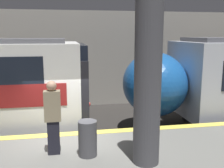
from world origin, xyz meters
TOP-DOWN VIEW (x-y plane):
  - ground_plane at (0.00, 0.00)m, footprint 120.00×120.00m
  - station_rear_barrier at (0.00, 6.62)m, footprint 50.00×0.15m
  - support_pillar_near at (1.70, -2.15)m, footprint 0.59×0.59m
  - person_waiting at (-0.34, -1.35)m, footprint 0.38×0.24m
  - trash_bin at (0.45, -1.59)m, footprint 0.44×0.44m

SIDE VIEW (x-z plane):
  - ground_plane at x=0.00m, z-range 0.00..0.00m
  - trash_bin at x=0.45m, z-range 1.01..1.86m
  - person_waiting at x=-0.34m, z-range 1.07..2.85m
  - station_rear_barrier at x=0.00m, z-range 0.00..5.06m
  - support_pillar_near at x=1.70m, z-range 1.01..4.57m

